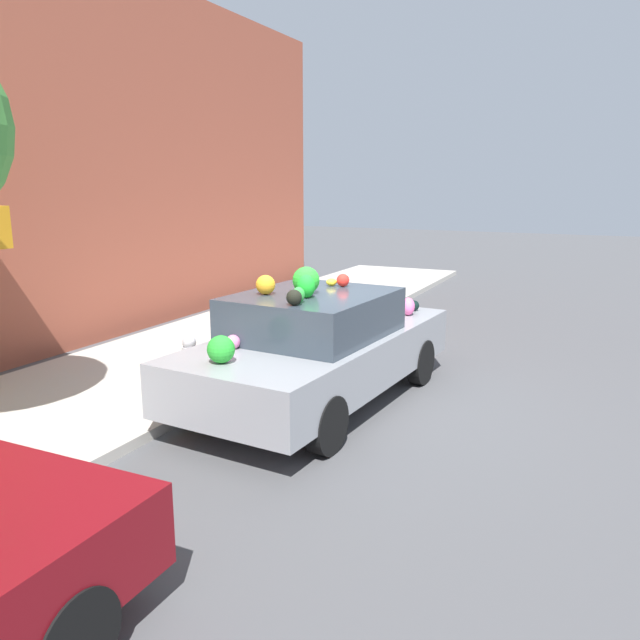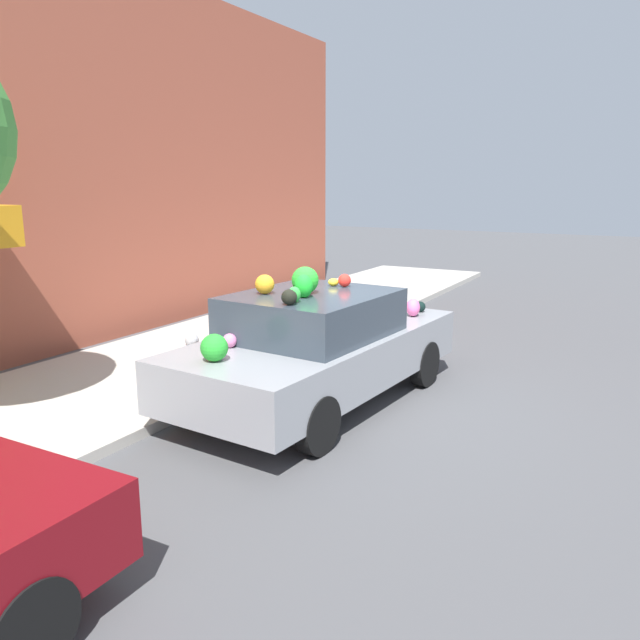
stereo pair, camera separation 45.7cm
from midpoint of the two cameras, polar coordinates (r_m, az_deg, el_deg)
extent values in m
plane|color=#4C4C4F|center=(8.05, -1.71, -7.46)|extent=(60.00, 60.00, 0.00)
cube|color=#B2ADA3|center=(9.52, -16.37, -4.43)|extent=(24.00, 3.20, 0.12)
cube|color=#9E4C38|center=(10.80, -26.64, 13.59)|extent=(18.00, 0.30, 6.40)
cylinder|color=#B2B2B7|center=(8.33, -13.32, -4.23)|extent=(0.20, 0.20, 0.55)
sphere|color=#B2B2B7|center=(8.24, -13.43, -2.00)|extent=(0.18, 0.18, 0.18)
cube|color=gray|center=(7.86, -1.67, -3.26)|extent=(4.41, 2.16, 0.60)
cube|color=#333D47|center=(7.59, -2.37, 0.52)|extent=(2.04, 1.76, 0.52)
cylinder|color=black|center=(9.46, -1.82, -2.44)|extent=(0.64, 0.23, 0.63)
cylinder|color=black|center=(8.72, 7.71, -3.84)|extent=(0.64, 0.23, 0.63)
cylinder|color=black|center=(7.43, -12.71, -6.93)|extent=(0.64, 0.23, 0.63)
cylinder|color=black|center=(6.47, -1.40, -9.59)|extent=(0.64, 0.23, 0.63)
sphere|color=orange|center=(7.47, -6.76, 3.21)|extent=(0.24, 0.24, 0.23)
sphere|color=green|center=(7.48, -3.04, 3.64)|extent=(0.42, 0.42, 0.33)
sphere|color=pink|center=(7.09, -9.80, -2.00)|extent=(0.23, 0.23, 0.16)
ellipsoid|color=black|center=(9.15, 7.17, 1.31)|extent=(0.21, 0.21, 0.15)
sphere|color=black|center=(6.78, -4.31, 2.06)|extent=(0.25, 0.25, 0.17)
sphere|color=red|center=(8.01, 0.48, 3.65)|extent=(0.22, 0.22, 0.16)
ellipsoid|color=green|center=(6.92, -3.88, 2.30)|extent=(0.16, 0.14, 0.18)
sphere|color=pink|center=(9.14, 4.44, 1.33)|extent=(0.18, 0.18, 0.14)
sphere|color=green|center=(8.75, 1.24, 1.21)|extent=(0.33, 0.33, 0.25)
ellipsoid|color=green|center=(7.22, -3.10, 3.09)|extent=(0.31, 0.31, 0.27)
sphere|color=green|center=(6.55, -11.03, -2.66)|extent=(0.33, 0.33, 0.29)
sphere|color=black|center=(8.81, 0.53, 0.95)|extent=(0.20, 0.20, 0.15)
ellipsoid|color=pink|center=(8.84, 6.59, 1.24)|extent=(0.33, 0.28, 0.25)
ellipsoid|color=yellow|center=(8.07, -0.56, 3.48)|extent=(0.19, 0.18, 0.10)
cylinder|color=black|center=(4.14, -25.11, -24.95)|extent=(0.59, 0.18, 0.59)
camera|label=1|loc=(0.23, -91.69, -0.37)|focal=35.00mm
camera|label=2|loc=(0.23, 88.31, 0.37)|focal=35.00mm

